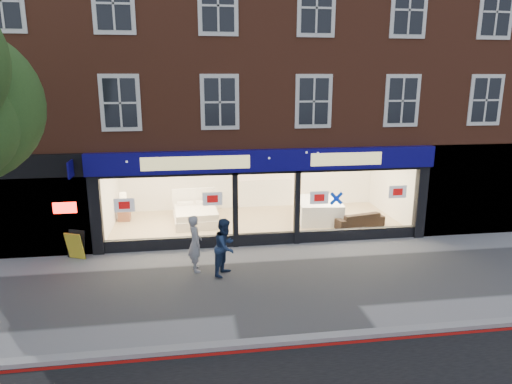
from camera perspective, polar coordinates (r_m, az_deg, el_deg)
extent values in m
plane|color=gray|center=(12.94, 3.59, -11.27)|extent=(120.00, 120.00, 0.00)
cube|color=#8C0A07|center=(10.30, 7.34, -18.51)|extent=(60.00, 0.10, 0.01)
cube|color=gray|center=(10.44, 7.04, -17.68)|extent=(60.00, 0.25, 0.12)
cube|color=tan|center=(17.73, 0.09, -3.92)|extent=(11.00, 4.50, 0.10)
cube|color=brown|center=(18.62, -0.73, 17.53)|extent=(19.00, 8.00, 6.70)
cube|color=#0B0665|center=(14.75, 1.46, 3.99)|extent=(11.40, 0.28, 0.70)
cube|color=black|center=(15.66, 1.27, -5.84)|extent=(11.00, 0.18, 0.40)
cube|color=black|center=(15.38, -19.35, -2.71)|extent=(0.35, 0.30, 2.60)
cube|color=black|center=(17.07, 19.84, -1.13)|extent=(0.35, 0.30, 2.60)
cube|color=white|center=(15.01, -10.98, -1.96)|extent=(4.20, 0.02, 2.10)
cube|color=white|center=(16.05, 12.86, -1.01)|extent=(4.20, 0.02, 2.10)
cube|color=white|center=(15.52, 1.18, -2.32)|extent=(1.80, 0.02, 2.10)
cube|color=silver|center=(19.55, -0.88, 1.59)|extent=(11.00, 0.20, 2.60)
cube|color=#FFEAC6|center=(17.11, 0.10, 4.22)|extent=(11.00, 4.50, 0.12)
cube|color=black|center=(16.06, -26.66, -1.44)|extent=(3.80, 0.60, 3.30)
cube|color=#FF140C|center=(15.41, -22.80, -1.83)|extent=(0.70, 0.04, 0.35)
cube|color=black|center=(18.13, 25.29, 0.35)|extent=(4.00, 0.40, 3.30)
cube|color=white|center=(17.66, -7.50, -3.39)|extent=(1.73, 2.00, 0.33)
cube|color=white|center=(17.57, -7.53, -2.50)|extent=(1.67, 1.92, 0.24)
cube|color=white|center=(18.51, -7.79, -1.26)|extent=(1.71, 0.22, 1.15)
cube|color=white|center=(18.16, -8.85, -1.41)|extent=(0.63, 0.34, 0.11)
cube|color=white|center=(18.21, -6.60, -1.30)|extent=(0.63, 0.34, 0.11)
cube|color=brown|center=(18.58, -16.14, -2.61)|extent=(0.46, 0.46, 0.55)
cube|color=white|center=(18.10, 7.81, -3.07)|extent=(1.81, 2.19, 0.27)
cube|color=white|center=(18.02, 7.84, -2.26)|extent=(1.81, 2.19, 0.27)
cube|color=white|center=(17.95, 7.86, -1.44)|extent=(1.81, 2.19, 0.27)
imported|color=black|center=(17.58, 12.65, -3.32)|extent=(2.02, 1.14, 0.56)
cube|color=gold|center=(15.45, -21.63, -6.17)|extent=(0.69, 0.58, 0.90)
imported|color=#929398|center=(13.50, -7.61, -6.36)|extent=(0.51, 0.68, 1.69)
imported|color=#1B2B4B|center=(13.17, -3.85, -6.84)|extent=(0.97, 1.03, 1.68)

